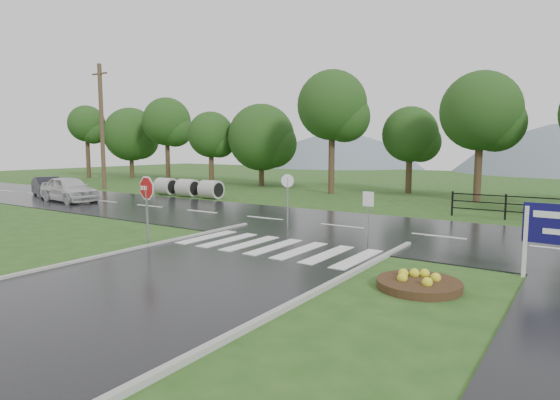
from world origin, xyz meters
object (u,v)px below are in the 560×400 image
Objects in this scene: culvert_pipes at (188,188)px; car_dark at (49,197)px; stop_sign at (147,194)px; car_white at (70,202)px.

culvert_pipes is 1.36× the size of car_dark.
stop_sign reaches higher than car_white.
stop_sign is 15.14m from car_white.
stop_sign is at bearing -105.92° from car_white.
stop_sign is at bearing -91.84° from car_dark.
car_white is at bearing -121.58° from culvert_pipes.
culvert_pipes is at bearing -37.91° from car_dark.
stop_sign is 19.29m from car_dark.
car_white reaches higher than car_dark.
culvert_pipes is 9.49m from car_dark.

